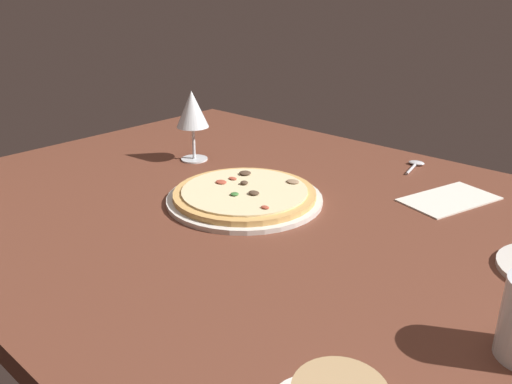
{
  "coord_description": "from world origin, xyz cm",
  "views": [
    {
      "loc": [
        -62.49,
        72.92,
        46.56
      ],
      "look_at": [
        3.42,
        0.21,
        7.0
      ],
      "focal_mm": 36.33,
      "sensor_mm": 36.0,
      "label": 1
    }
  ],
  "objects_px": {
    "pizza_main": "(243,196)",
    "wine_glass_far": "(192,111)",
    "paper_menu": "(449,199)",
    "spoon": "(415,164)"
  },
  "relations": [
    {
      "from": "pizza_main",
      "to": "spoon",
      "type": "relative_size",
      "value": 3.12
    },
    {
      "from": "paper_menu",
      "to": "spoon",
      "type": "bearing_deg",
      "value": -28.22
    },
    {
      "from": "pizza_main",
      "to": "spoon",
      "type": "height_order",
      "value": "pizza_main"
    },
    {
      "from": "pizza_main",
      "to": "wine_glass_far",
      "type": "xyz_separation_m",
      "value": [
        0.29,
        -0.12,
        0.12
      ]
    },
    {
      "from": "spoon",
      "to": "wine_glass_far",
      "type": "bearing_deg",
      "value": 37.03
    },
    {
      "from": "paper_menu",
      "to": "wine_glass_far",
      "type": "bearing_deg",
      "value": 33.83
    },
    {
      "from": "wine_glass_far",
      "to": "paper_menu",
      "type": "xyz_separation_m",
      "value": [
        -0.6,
        -0.18,
        -0.13
      ]
    },
    {
      "from": "wine_glass_far",
      "to": "spoon",
      "type": "distance_m",
      "value": 0.58
    },
    {
      "from": "pizza_main",
      "to": "wine_glass_far",
      "type": "height_order",
      "value": "wine_glass_far"
    },
    {
      "from": "pizza_main",
      "to": "spoon",
      "type": "distance_m",
      "value": 0.48
    }
  ]
}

